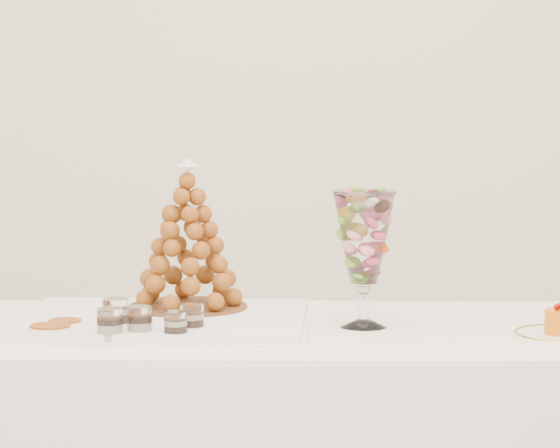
{
  "coord_description": "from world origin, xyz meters",
  "views": [
    {
      "loc": [
        0.1,
        -2.66,
        1.27
      ],
      "look_at": [
        -0.0,
        0.22,
        0.96
      ],
      "focal_mm": 85.0,
      "sensor_mm": 36.0,
      "label": 1
    }
  ],
  "objects": [
    {
      "name": "lace_tray",
      "position": [
        -0.28,
        0.36,
        0.72
      ],
      "size": [
        0.66,
        0.5,
        0.02
      ],
      "primitive_type": "cube",
      "rotation": [
        0.0,
        0.0,
        -0.02
      ],
      "color": "white",
      "rests_on": "buffet_table"
    },
    {
      "name": "macaron_vase",
      "position": [
        0.18,
        0.35,
        0.91
      ],
      "size": [
        0.14,
        0.14,
        0.31
      ],
      "color": "white",
      "rests_on": "buffet_table"
    },
    {
      "name": "verrine_a",
      "position": [
        -0.38,
        0.26,
        0.75
      ],
      "size": [
        0.07,
        0.07,
        0.08
      ],
      "primitive_type": "cylinder",
      "rotation": [
        0.0,
        0.0,
        -0.3
      ],
      "color": "white",
      "rests_on": "buffet_table"
    },
    {
      "name": "verrine_b",
      "position": [
        -0.31,
        0.18,
        0.74
      ],
      "size": [
        0.07,
        0.07,
        0.07
      ],
      "primitive_type": "cylinder",
      "rotation": [
        0.0,
        0.0,
        -0.34
      ],
      "color": "white",
      "rests_on": "buffet_table"
    },
    {
      "name": "verrine_c",
      "position": [
        -0.2,
        0.23,
        0.74
      ],
      "size": [
        0.06,
        0.06,
        0.07
      ],
      "primitive_type": "cylinder",
      "rotation": [
        0.0,
        0.0,
        -0.15
      ],
      "color": "white",
      "rests_on": "buffet_table"
    },
    {
      "name": "verrine_d",
      "position": [
        -0.37,
        0.15,
        0.74
      ],
      "size": [
        0.06,
        0.06,
        0.08
      ],
      "primitive_type": "cylinder",
      "rotation": [
        0.0,
        0.0,
        -0.06
      ],
      "color": "white",
      "rests_on": "buffet_table"
    },
    {
      "name": "verrine_e",
      "position": [
        -0.23,
        0.16,
        0.74
      ],
      "size": [
        0.06,
        0.06,
        0.07
      ],
      "primitive_type": "cylinder",
      "rotation": [
        0.0,
        0.0,
        0.33
      ],
      "color": "white",
      "rests_on": "buffet_table"
    },
    {
      "name": "ramekin_back",
      "position": [
        -0.49,
        0.26,
        0.72
      ],
      "size": [
        0.08,
        0.08,
        0.03
      ],
      "primitive_type": "cylinder",
      "color": "white",
      "rests_on": "buffet_table"
    },
    {
      "name": "ramekin_front",
      "position": [
        -0.5,
        0.17,
        0.72
      ],
      "size": [
        0.1,
        0.1,
        0.03
      ],
      "primitive_type": "cylinder",
      "color": "white",
      "rests_on": "buffet_table"
    },
    {
      "name": "croquembouche",
      "position": [
        -0.23,
        0.47,
        0.9
      ],
      "size": [
        0.29,
        0.29,
        0.36
      ],
      "rotation": [
        0.0,
        0.0,
        0.01
      ],
      "color": "brown",
      "rests_on": "lace_tray"
    }
  ]
}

